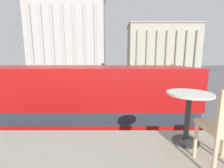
% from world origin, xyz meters
% --- Properties ---
extents(double_decker_bus, '(10.76, 2.76, 4.22)m').
position_xyz_m(double_decker_bus, '(-2.91, 3.56, 2.36)').
color(double_decker_bus, black).
rests_on(double_decker_bus, ground_plane).
extents(cafe_dining_table, '(0.60, 0.60, 0.73)m').
position_xyz_m(cafe_dining_table, '(0.52, -0.35, 3.87)').
color(cafe_dining_table, '#2D2D30').
rests_on(cafe_dining_table, cafe_floor_slab).
extents(plaza_building_left, '(26.57, 11.37, 25.66)m').
position_xyz_m(plaza_building_left, '(-16.22, 52.75, 12.81)').
color(plaza_building_left, '#BCB2A8').
rests_on(plaza_building_left, ground_plane).
extents(plaza_building_right, '(25.75, 11.31, 16.98)m').
position_xyz_m(plaza_building_right, '(18.29, 55.48, 8.48)').
color(plaza_building_right, '#B2A893').
rests_on(plaza_building_right, ground_plane).
extents(traffic_light_near, '(0.42, 0.24, 4.02)m').
position_xyz_m(traffic_light_near, '(4.96, 11.31, 2.62)').
color(traffic_light_near, black).
rests_on(traffic_light_near, ground_plane).
extents(traffic_light_mid, '(0.42, 0.24, 3.97)m').
position_xyz_m(traffic_light_mid, '(-1.89, 19.14, 2.59)').
color(traffic_light_mid, black).
rests_on(traffic_light_mid, ground_plane).
extents(car_black, '(4.20, 1.93, 1.35)m').
position_xyz_m(car_black, '(-7.68, 22.56, 0.70)').
color(car_black, black).
rests_on(car_black, ground_plane).
extents(car_white, '(4.20, 1.93, 1.35)m').
position_xyz_m(car_white, '(3.43, 19.78, 0.70)').
color(car_white, black).
rests_on(car_white, ground_plane).
extents(pedestrian_white, '(0.32, 0.32, 1.70)m').
position_xyz_m(pedestrian_white, '(-7.52, 11.70, 0.98)').
color(pedestrian_white, '#282B33').
rests_on(pedestrian_white, ground_plane).
extents(pedestrian_blue, '(0.32, 0.32, 1.66)m').
position_xyz_m(pedestrian_blue, '(-8.14, 15.97, 0.95)').
color(pedestrian_blue, '#282B33').
rests_on(pedestrian_blue, ground_plane).
extents(pedestrian_yellow, '(0.32, 0.32, 1.73)m').
position_xyz_m(pedestrian_yellow, '(5.43, 30.45, 1.00)').
color(pedestrian_yellow, '#282B33').
rests_on(pedestrian_yellow, ground_plane).
extents(pedestrian_grey, '(0.32, 0.32, 1.60)m').
position_xyz_m(pedestrian_grey, '(10.66, 19.48, 0.92)').
color(pedestrian_grey, '#282B33').
rests_on(pedestrian_grey, ground_plane).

